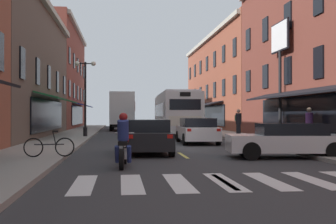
{
  "coord_description": "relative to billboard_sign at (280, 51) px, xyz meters",
  "views": [
    {
      "loc": [
        -2.48,
        -19.73,
        1.59
      ],
      "look_at": [
        1.11,
        11.17,
        1.81
      ],
      "focal_mm": 44.66,
      "sensor_mm": 36.0,
      "label": 1
    }
  ],
  "objects": [
    {
      "name": "bicycle_near",
      "position": [
        -11.95,
        -9.14,
        -4.92
      ],
      "size": [
        1.71,
        0.48,
        0.91
      ],
      "color": "black",
      "rests_on": "sidewalk_left"
    },
    {
      "name": "pedestrian_mid",
      "position": [
        -0.19,
        -4.25,
        -4.34
      ],
      "size": [
        0.36,
        0.36,
        1.82
      ],
      "rotation": [
        0.0,
        0.0,
        0.14
      ],
      "color": "navy",
      "rests_on": "sidewalk_right"
    },
    {
      "name": "sedan_near",
      "position": [
        -3.35,
        -9.11,
        -4.76
      ],
      "size": [
        4.49,
        2.44,
        1.28
      ],
      "color": "silver",
      "rests_on": "ground"
    },
    {
      "name": "ground_plane",
      "position": [
        -7.05,
        -4.26,
        -5.47
      ],
      "size": [
        34.8,
        80.0,
        0.1
      ],
      "primitive_type": "cube",
      "color": "#333335"
    },
    {
      "name": "street_lamp_twin",
      "position": [
        -11.85,
        4.91,
        -2.44
      ],
      "size": [
        1.42,
        0.32,
        5.12
      ],
      "color": "black",
      "rests_on": "sidewalk_left"
    },
    {
      "name": "box_truck",
      "position": [
        -9.22,
        19.12,
        -3.45
      ],
      "size": [
        2.59,
        7.52,
        3.81
      ],
      "color": "#B21E19",
      "rests_on": "ground"
    },
    {
      "name": "pedestrian_near",
      "position": [
        -2.13,
        1.49,
        -4.32
      ],
      "size": [
        0.36,
        0.51,
        1.82
      ],
      "rotation": [
        0.0,
        0.0,
        3.23
      ],
      "color": "black",
      "rests_on": "sidewalk_right"
    },
    {
      "name": "billboard_sign",
      "position": [
        0.0,
        0.0,
        0.0
      ],
      "size": [
        0.4,
        2.55,
        7.03
      ],
      "color": "black",
      "rests_on": "sidewalk_right"
    },
    {
      "name": "sidewalk_left",
      "position": [
        -12.95,
        -4.26,
        -5.35
      ],
      "size": [
        3.0,
        80.0,
        0.14
      ],
      "primitive_type": "cube",
      "color": "gray",
      "rests_on": "ground"
    },
    {
      "name": "transit_bus",
      "position": [
        -5.15,
        8.69,
        -3.7
      ],
      "size": [
        2.88,
        11.94,
        3.29
      ],
      "color": "silver",
      "rests_on": "ground"
    },
    {
      "name": "sedan_far",
      "position": [
        -9.23,
        30.51,
        -4.74
      ],
      "size": [
        2.1,
        4.47,
        1.33
      ],
      "color": "navy",
      "rests_on": "ground"
    },
    {
      "name": "lane_centre_dashes",
      "position": [
        -7.05,
        -4.51,
        -5.42
      ],
      "size": [
        0.14,
        73.9,
        0.01
      ],
      "color": "#DBCC4C",
      "rests_on": "ground"
    },
    {
      "name": "motorcycle_rider",
      "position": [
        -9.42,
        -11.15,
        -4.71
      ],
      "size": [
        0.62,
        2.07,
        1.66
      ],
      "color": "black",
      "rests_on": "ground"
    },
    {
      "name": "sedan_mid",
      "position": [
        -5.23,
        -1.09,
        -4.7
      ],
      "size": [
        2.08,
        4.5,
        1.41
      ],
      "color": "silver",
      "rests_on": "ground"
    },
    {
      "name": "sidewalk_right",
      "position": [
        -1.15,
        -4.26,
        -5.35
      ],
      "size": [
        3.0,
        80.0,
        0.14
      ],
      "primitive_type": "cube",
      "color": "gray",
      "rests_on": "ground"
    },
    {
      "name": "crosswalk_near",
      "position": [
        -7.05,
        -14.26,
        -5.42
      ],
      "size": [
        7.1,
        2.8,
        0.01
      ],
      "color": "silver",
      "rests_on": "ground"
    },
    {
      "name": "sedan_rear",
      "position": [
        -8.36,
        -6.58,
        -4.71
      ],
      "size": [
        2.02,
        4.75,
        1.4
      ],
      "color": "black",
      "rests_on": "ground"
    }
  ]
}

